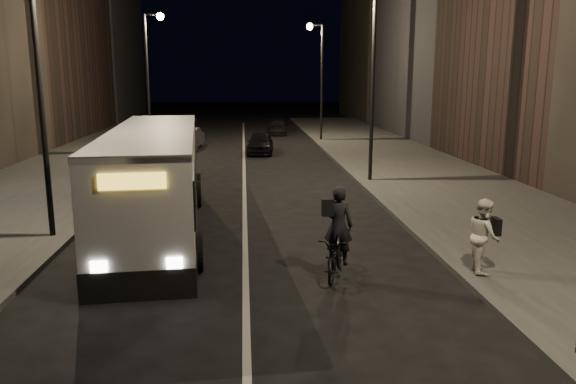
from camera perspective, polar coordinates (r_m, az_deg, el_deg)
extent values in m
plane|color=black|center=(13.15, -4.32, -9.35)|extent=(180.00, 180.00, 0.00)
cube|color=#363634|center=(27.99, 13.21, 1.91)|extent=(7.00, 70.00, 0.16)
cube|color=#363634|center=(28.00, -22.15, 1.35)|extent=(7.00, 70.00, 0.16)
cylinder|color=black|center=(24.91, 8.59, 10.34)|extent=(0.16, 0.16, 8.00)
cylinder|color=black|center=(40.66, 3.44, 10.97)|extent=(0.16, 0.16, 8.00)
cube|color=black|center=(40.74, 2.86, 16.61)|extent=(0.90, 0.08, 0.08)
sphere|color=#FFD18C|center=(40.67, 2.21, 16.48)|extent=(0.44, 0.44, 0.44)
cylinder|color=black|center=(17.22, -23.84, 8.89)|extent=(0.16, 0.16, 8.00)
cylinder|color=black|center=(34.73, -14.06, 10.50)|extent=(0.16, 0.16, 8.00)
cube|color=black|center=(34.82, -13.64, 17.13)|extent=(0.90, 0.08, 0.08)
sphere|color=#FFD18C|center=(34.75, -12.86, 17.01)|extent=(0.44, 0.44, 0.44)
cube|color=silver|center=(17.76, -13.33, 1.14)|extent=(3.32, 11.78, 3.10)
cube|color=black|center=(17.69, -13.39, 2.53)|extent=(3.37, 11.40, 1.11)
cube|color=silver|center=(17.56, -13.56, 5.96)|extent=(3.34, 11.78, 0.17)
cube|color=gold|center=(11.88, -15.55, 1.08)|extent=(1.36, 0.22, 0.34)
cylinder|color=black|center=(14.25, -19.17, -6.24)|extent=(0.41, 0.99, 0.97)
cylinder|color=black|center=(14.01, -9.34, -6.03)|extent=(0.41, 0.99, 0.97)
cylinder|color=black|center=(21.68, -15.70, 0.04)|extent=(0.41, 0.99, 0.97)
cylinder|color=black|center=(21.53, -9.29, 0.25)|extent=(0.41, 0.99, 0.97)
imported|color=black|center=(13.51, 4.91, -6.47)|extent=(1.23, 2.07, 1.03)
imported|color=black|center=(13.09, 5.11, -3.41)|extent=(0.78, 0.63, 1.87)
imported|color=silver|center=(13.99, 19.27, -4.19)|extent=(0.79, 0.95, 1.76)
imported|color=black|center=(34.55, -2.86, 5.00)|extent=(1.84, 3.96, 1.31)
imported|color=#3A3A3D|center=(37.45, -10.07, 5.44)|extent=(1.82, 4.39, 1.41)
imported|color=black|center=(46.05, -1.05, 6.62)|extent=(1.96, 4.12, 1.16)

